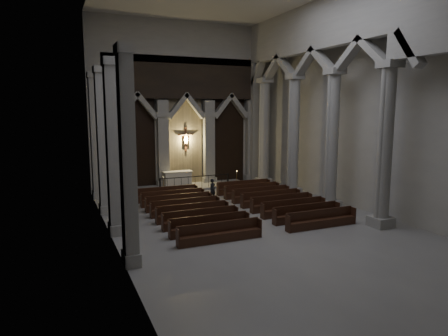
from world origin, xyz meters
name	(u,v)px	position (x,y,z in m)	size (l,w,h in m)	color
room	(261,70)	(0.00, 0.00, 7.60)	(24.00, 24.10, 12.00)	gray
sanctuary_wall	(186,97)	(0.00, 11.54, 6.62)	(14.00, 0.77, 12.00)	#9E9C94
right_arcade	(337,72)	(5.50, 1.33, 7.83)	(1.00, 24.00, 12.00)	#9E9C94
left_pilasters	(107,147)	(-6.75, 3.50, 3.91)	(0.60, 13.00, 8.03)	#9E9C94
sanctuary_step	(191,186)	(0.00, 10.60, 0.07)	(8.50, 2.60, 0.15)	#9E9C94
altar	(177,178)	(-0.95, 10.86, 0.70)	(2.14, 0.86, 1.08)	beige
altar_rail	(195,180)	(0.00, 9.65, 0.68)	(5.22, 0.09, 1.03)	black
candle_stand_left	(163,189)	(-2.47, 9.11, 0.33)	(0.20, 0.20, 1.21)	#A37B32
candle_stand_right	(237,183)	(3.03, 9.08, 0.35)	(0.22, 0.22, 1.28)	#A37B32
pews	(234,207)	(0.00, 2.89, 0.29)	(9.32, 9.11, 0.87)	black
worshipper	(213,190)	(-0.03, 6.14, 0.68)	(0.50, 0.33, 1.36)	black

